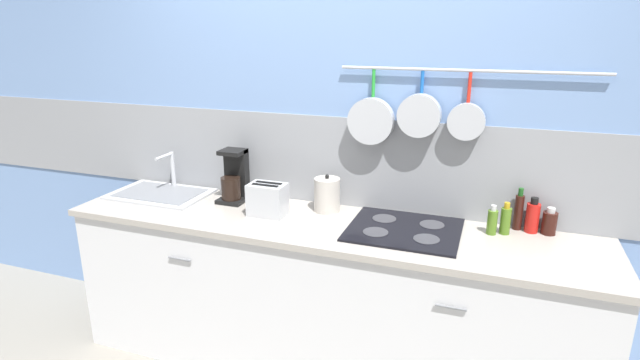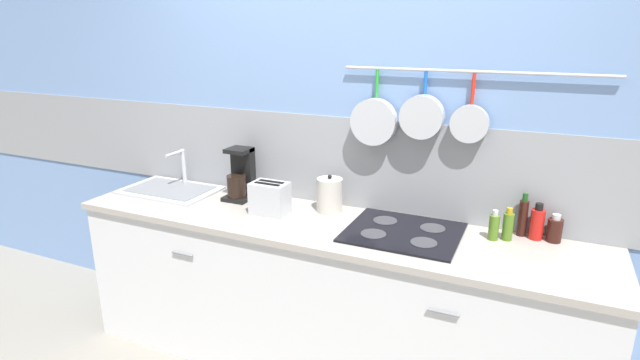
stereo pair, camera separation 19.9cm
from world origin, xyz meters
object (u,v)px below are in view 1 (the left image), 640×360
(coffee_maker, at_px, (234,180))
(kettle, at_px, (327,195))
(bottle_dish_soap, at_px, (533,217))
(toaster, at_px, (267,200))
(bottle_sesame_oil, at_px, (492,221))
(bottle_vinegar, at_px, (519,211))
(bottle_olive_oil, at_px, (549,222))
(bottle_hot_sauce, at_px, (505,220))

(coffee_maker, bearing_deg, kettle, 1.73)
(kettle, relative_size, bottle_dish_soap, 1.17)
(toaster, xyz_separation_m, bottle_sesame_oil, (1.18, 0.14, -0.02))
(coffee_maker, xyz_separation_m, bottle_vinegar, (1.60, 0.10, -0.03))
(toaster, bearing_deg, bottle_olive_oil, 9.48)
(bottle_hot_sauce, distance_m, bottle_dish_soap, 0.15)
(coffee_maker, xyz_separation_m, kettle, (0.58, 0.02, -0.03))
(toaster, xyz_separation_m, bottle_vinegar, (1.30, 0.26, 0.01))
(kettle, distance_m, bottle_hot_sauce, 0.95)
(coffee_maker, xyz_separation_m, toaster, (0.29, -0.16, -0.04))
(bottle_sesame_oil, xyz_separation_m, bottle_hot_sauce, (0.06, 0.03, 0.01))
(bottle_hot_sauce, height_order, bottle_dish_soap, bottle_dish_soap)
(bottle_sesame_oil, bearing_deg, bottle_hot_sauce, 22.91)
(toaster, height_order, bottle_vinegar, bottle_vinegar)
(bottle_olive_oil, bearing_deg, bottle_dish_soap, -179.15)
(bottle_sesame_oil, height_order, bottle_hot_sauce, bottle_hot_sauce)
(bottle_hot_sauce, bearing_deg, bottle_vinegar, 54.68)
(bottle_sesame_oil, bearing_deg, bottle_olive_oil, 19.88)
(toaster, distance_m, bottle_hot_sauce, 1.25)
(coffee_maker, bearing_deg, bottle_hot_sauce, 0.52)
(bottle_vinegar, distance_m, bottle_dish_soap, 0.07)
(kettle, distance_m, bottle_dish_soap, 1.08)
(bottle_hot_sauce, bearing_deg, bottle_dish_soap, 28.88)
(bottle_sesame_oil, relative_size, bottle_olive_oil, 1.09)
(bottle_hot_sauce, distance_m, bottle_vinegar, 0.11)
(coffee_maker, bearing_deg, bottle_sesame_oil, -0.48)
(bottle_hot_sauce, height_order, bottle_vinegar, bottle_vinegar)
(coffee_maker, relative_size, bottle_sesame_oil, 2.05)
(coffee_maker, height_order, bottle_dish_soap, coffee_maker)
(bottle_hot_sauce, bearing_deg, coffee_maker, -179.48)
(bottle_sesame_oil, xyz_separation_m, bottle_olive_oil, (0.27, 0.10, -0.01))
(coffee_maker, relative_size, bottle_dish_soap, 1.70)
(kettle, xyz_separation_m, bottle_sesame_oil, (0.89, -0.03, -0.03))
(bottle_sesame_oil, bearing_deg, bottle_vinegar, 42.23)
(kettle, distance_m, bottle_olive_oil, 1.17)
(kettle, height_order, bottle_vinegar, bottle_vinegar)
(bottle_sesame_oil, distance_m, bottle_vinegar, 0.17)
(bottle_dish_soap, bearing_deg, kettle, -176.44)
(kettle, xyz_separation_m, bottle_hot_sauce, (0.95, -0.00, -0.02))
(bottle_dish_soap, bearing_deg, bottle_olive_oil, 0.85)
(coffee_maker, xyz_separation_m, bottle_sesame_oil, (1.47, -0.01, -0.06))
(coffee_maker, height_order, bottle_vinegar, coffee_maker)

